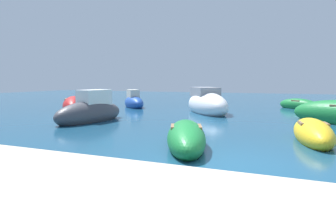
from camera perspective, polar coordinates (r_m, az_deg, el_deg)
ground at (r=7.18m, az=10.60°, el=-11.39°), size 80.00×80.00×0.00m
moored_boat_0 at (r=18.26m, az=7.56°, el=0.23°), size 4.38×5.32×1.93m
moored_boat_1 at (r=8.76m, az=3.55°, el=-6.44°), size 2.31×3.81×1.01m
moored_boat_3 at (r=22.46m, az=24.13°, el=-0.00°), size 3.03×2.74×0.93m
moored_boat_5 at (r=19.97m, az=-17.86°, el=-0.11°), size 3.51×4.00×1.25m
moored_boat_7 at (r=14.69m, az=-14.88°, el=-1.33°), size 1.94×4.31×1.82m
moored_boat_8 at (r=21.92m, az=-6.70°, el=0.61°), size 3.11×3.29×1.53m
moored_boat_9 at (r=10.69m, az=26.39°, el=-4.97°), size 1.46×3.45×0.95m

